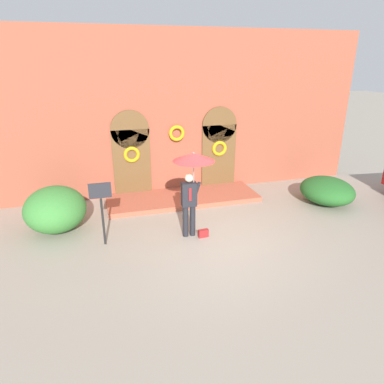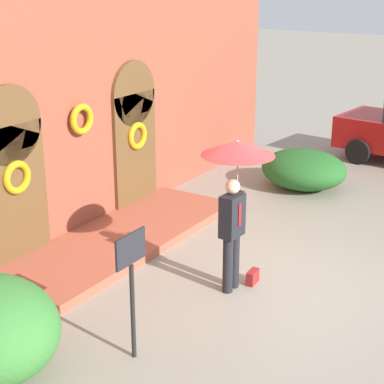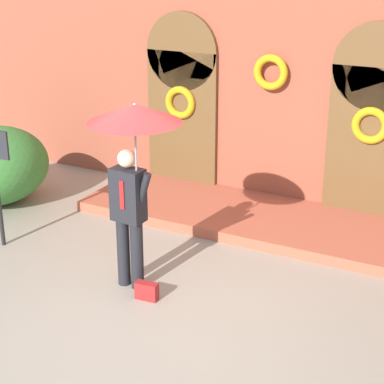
{
  "view_description": "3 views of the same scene",
  "coord_description": "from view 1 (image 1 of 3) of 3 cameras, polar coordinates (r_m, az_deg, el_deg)",
  "views": [
    {
      "loc": [
        -2.73,
        -7.69,
        4.56
      ],
      "look_at": [
        -0.19,
        1.24,
        0.99
      ],
      "focal_mm": 32.0,
      "sensor_mm": 36.0,
      "label": 1
    },
    {
      "loc": [
        -8.35,
        -3.82,
        4.75
      ],
      "look_at": [
        -0.54,
        1.17,
        1.49
      ],
      "focal_mm": 60.0,
      "sensor_mm": 36.0,
      "label": 2
    },
    {
      "loc": [
        3.53,
        -5.5,
        4.02
      ],
      "look_at": [
        -0.07,
        1.36,
        1.05
      ],
      "focal_mm": 60.0,
      "sensor_mm": 36.0,
      "label": 3
    }
  ],
  "objects": [
    {
      "name": "sign_post",
      "position": [
        9.0,
        -14.88,
        -1.9
      ],
      "size": [
        0.56,
        0.06,
        1.72
      ],
      "color": "black",
      "rests_on": "ground"
    },
    {
      "name": "person_with_umbrella",
      "position": [
        8.92,
        0.09,
        3.76
      ],
      "size": [
        1.1,
        1.1,
        2.36
      ],
      "color": "black",
      "rests_on": "ground"
    },
    {
      "name": "shrub_right",
      "position": [
        12.5,
        21.57,
        0.23
      ],
      "size": [
        1.7,
        1.95,
        0.87
      ],
      "primitive_type": "ellipsoid",
      "color": "#235B23",
      "rests_on": "ground"
    },
    {
      "name": "building_facade",
      "position": [
        12.3,
        -2.94,
        12.21
      ],
      "size": [
        14.0,
        2.3,
        5.6
      ],
      "color": "brown",
      "rests_on": "ground"
    },
    {
      "name": "handbag",
      "position": [
        9.51,
        1.9,
        -6.9
      ],
      "size": [
        0.29,
        0.14,
        0.22
      ],
      "primitive_type": "cube",
      "rotation": [
        0.0,
        0.0,
        0.09
      ],
      "color": "maroon",
      "rests_on": "ground"
    },
    {
      "name": "ground_plane",
      "position": [
        9.35,
        3.22,
        -8.19
      ],
      "size": [
        80.0,
        80.0,
        0.0
      ],
      "primitive_type": "plane",
      "color": "gray"
    },
    {
      "name": "shrub_left",
      "position": [
        10.42,
        -21.83,
        -2.67
      ],
      "size": [
        1.71,
        1.86,
        1.28
      ],
      "primitive_type": "ellipsoid",
      "color": "#387A33",
      "rests_on": "ground"
    }
  ]
}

